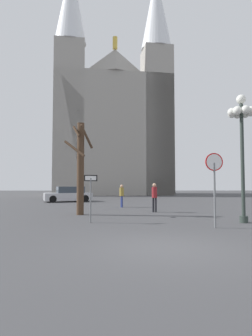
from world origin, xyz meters
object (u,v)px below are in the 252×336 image
cathedral (113,118)px  pedestrian_walking (154,195)px  street_lamp (242,127)px  pedestrian_standing (122,194)px  stop_sign (214,176)px  parked_car_near_silver (69,195)px  bare_tree (80,166)px  one_way_arrow_sign (91,192)px

cathedral → pedestrian_walking: cathedral is taller
street_lamp → pedestrian_standing: bearing=124.1°
cathedral → stop_sign: size_ratio=12.17×
parked_car_near_silver → pedestrian_walking: size_ratio=2.71×
street_lamp → pedestrian_standing: 10.21m
pedestrian_standing → pedestrian_walking: bearing=-59.7°
street_lamp → bare_tree: size_ratio=1.12×
one_way_arrow_sign → parked_car_near_silver: bearing=104.6°
street_lamp → parked_car_near_silver: (-10.47, 14.33, -3.61)m
street_lamp → parked_car_near_silver: 18.11m
pedestrian_walking → bare_tree: bearing=-162.0°
one_way_arrow_sign → pedestrian_standing: (1.36, 7.89, -0.36)m
pedestrian_walking → pedestrian_standing: 3.95m
street_lamp → pedestrian_walking: (-3.42, 4.59, -3.22)m
pedestrian_walking → pedestrian_standing: (-1.99, 3.41, -0.07)m
cathedral → pedestrian_standing: bearing=-86.3°
bare_tree → one_way_arrow_sign: bearing=-73.2°
one_way_arrow_sign → parked_car_near_silver: (-3.70, 14.21, -0.68)m
street_lamp → bare_tree: street_lamp is taller
bare_tree → pedestrian_walking: (4.28, 1.39, -1.63)m
stop_sign → one_way_arrow_sign: stop_sign is taller
street_lamp → bare_tree: bearing=157.4°
cathedral → street_lamp: size_ratio=6.22×
street_lamp → pedestrian_standing: size_ratio=3.49×
cathedral → pedestrian_walking: size_ratio=20.49×
cathedral → one_way_arrow_sign: bearing=-89.8°
cathedral → one_way_arrow_sign: size_ratio=16.94×
street_lamp → pedestrian_walking: size_ratio=3.29×
one_way_arrow_sign → street_lamp: 7.38m
bare_tree → parked_car_near_silver: 11.64m
bare_tree → parked_car_near_silver: bare_tree is taller
one_way_arrow_sign → pedestrian_walking: 5.60m
one_way_arrow_sign → street_lamp: size_ratio=0.37×
cathedral → street_lamp: cathedral is taller
cathedral → pedestrian_standing: size_ratio=21.71×
pedestrian_walking → street_lamp: bearing=-53.3°
stop_sign → bare_tree: (-5.96, 4.62, 0.67)m
pedestrian_standing → cathedral: bearing=93.7°
stop_sign → bare_tree: size_ratio=0.57×
street_lamp → pedestrian_walking: street_lamp is taller
pedestrian_standing → street_lamp: bearing=-55.9°
bare_tree → pedestrian_standing: 5.58m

